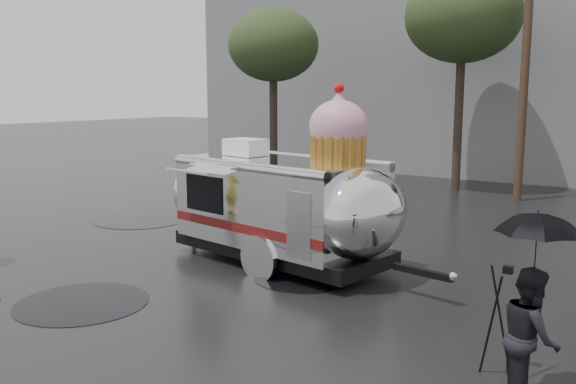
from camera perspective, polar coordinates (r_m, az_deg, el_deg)
The scene contains 11 objects.
ground at distance 11.12m, azimuth -10.96°, elevation -10.02°, with size 120.00×120.00×0.00m, color black.
puddles at distance 14.19m, azimuth -13.19°, elevation -5.83°, with size 9.37×9.29×0.01m.
grey_building at distance 33.53m, azimuth 14.33°, elevation 13.90°, with size 22.00×12.00×13.00m, color slate.
utility_pole at distance 21.96m, azimuth 21.33°, elevation 11.21°, with size 1.60×0.28×9.00m.
tree_left at distance 25.07m, azimuth -1.39°, elevation 13.50°, with size 3.64×3.64×6.95m.
tree_mid at distance 23.74m, azimuth 16.05°, elevation 15.46°, with size 4.20×4.20×8.03m.
barricade_row at distance 21.92m, azimuth -2.86°, elevation 1.09°, with size 4.30×0.80×1.00m.
airstream_trailer at distance 12.99m, azimuth -0.46°, elevation -0.80°, with size 7.18×3.12×3.90m.
person_right at distance 7.83m, azimuth 21.69°, elevation -12.46°, with size 0.80×0.44×1.66m, color black.
umbrella_black at distance 7.50m, azimuth 22.20°, elevation -4.54°, with size 1.15×1.15×2.34m.
tripod at distance 8.52m, azimuth 19.70°, elevation -10.39°, with size 0.53×0.61×1.46m.
Camera 1 is at (7.50, -7.36, 3.65)m, focal length 38.00 mm.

